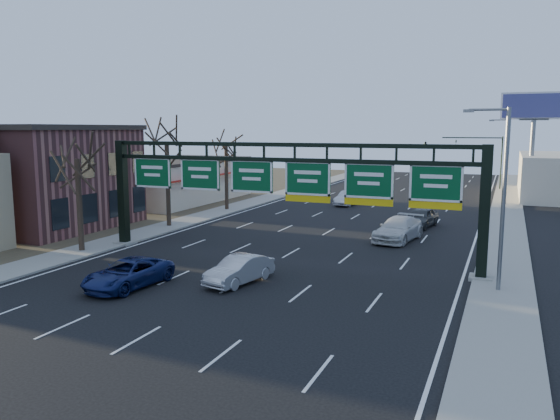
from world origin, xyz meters
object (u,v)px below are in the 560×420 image
at_px(sign_gantry, 282,185).
at_px(car_white_wagon, 398,229).
at_px(car_blue_suv, 128,273).
at_px(car_silver_sedan, 239,270).

distance_m(sign_gantry, car_white_wagon, 10.99).
xyz_separation_m(sign_gantry, car_white_wagon, (5.49, 8.74, -3.80)).
bearing_deg(car_white_wagon, car_blue_suv, -112.40).
relative_size(car_blue_suv, car_white_wagon, 0.89).
bearing_deg(car_silver_sedan, sign_gantry, 101.33).
bearing_deg(car_blue_suv, car_silver_sedan, 34.96).
distance_m(car_blue_suv, car_white_wagon, 20.05).
bearing_deg(sign_gantry, car_blue_suv, -120.71).
relative_size(sign_gantry, car_blue_suv, 4.83).
height_order(sign_gantry, car_silver_sedan, sign_gantry).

